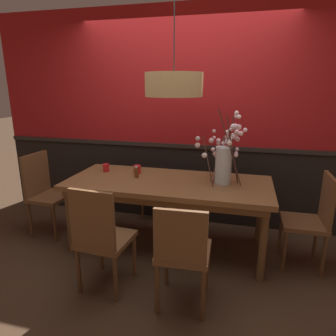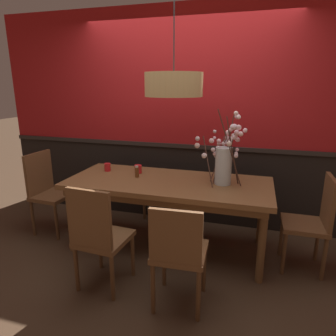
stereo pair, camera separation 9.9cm
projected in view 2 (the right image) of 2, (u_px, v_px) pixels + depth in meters
The scene contains 13 objects.
ground_plane at pixel (168, 246), 3.37m from camera, with size 24.00×24.00×0.00m, color #422D1E.
back_wall at pixel (186, 120), 3.75m from camera, with size 5.01×0.14×2.65m.
dining_table at pixel (168, 188), 3.18m from camera, with size 2.13×0.90×0.77m.
chair_near_side_right at pixel (178, 251), 2.31m from camera, with size 0.44×0.44×0.90m.
chair_far_side_left at pixel (161, 176), 4.13m from camera, with size 0.44×0.46×0.96m.
chair_head_east_end at pixel (314, 219), 2.83m from camera, with size 0.41×0.40×0.95m.
chair_head_west_end at pixel (48, 188), 3.61m from camera, with size 0.42×0.46×0.98m.
chair_near_side_left at pixel (99, 234), 2.54m from camera, with size 0.44×0.46×0.96m.
vase_with_blossoms at pixel (224, 161), 3.00m from camera, with size 0.49×0.44×0.77m.
candle_holder_nearer_center at pixel (138, 169), 3.43m from camera, with size 0.08×0.08×0.09m.
candle_holder_nearer_edge at pixel (107, 167), 3.51m from camera, with size 0.08×0.08×0.09m.
condiment_bottle at pixel (137, 172), 3.27m from camera, with size 0.04×0.04×0.13m.
pendant_lamp at pixel (174, 85), 2.85m from camera, with size 0.55×0.55×1.01m.
Camera 2 is at (0.85, -2.89, 1.75)m, focal length 32.15 mm.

